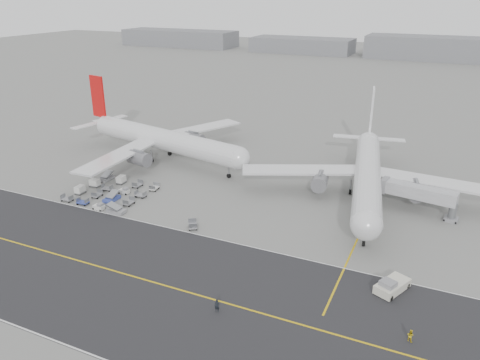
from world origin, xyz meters
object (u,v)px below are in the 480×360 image
at_px(pushback_tug, 392,286).
at_px(ground_crew_b, 410,335).
at_px(jet_bridge, 419,194).
at_px(ground_crew_a, 217,306).
at_px(airliner_a, 160,139).
at_px(airliner_b, 368,173).

height_order(pushback_tug, ground_crew_b, pushback_tug).
bearing_deg(jet_bridge, ground_crew_a, -107.47).
height_order(airliner_a, ground_crew_b, airliner_a).
xyz_separation_m(airliner_a, ground_crew_b, (66.35, -44.74, -4.67)).
height_order(ground_crew_a, ground_crew_b, ground_crew_a).
height_order(airliner_b, ground_crew_a, airliner_b).
xyz_separation_m(airliner_b, pushback_tug, (9.91, -32.87, -4.52)).
xyz_separation_m(pushback_tug, ground_crew_b, (3.61, -9.94, -0.04)).
distance_m(airliner_a, pushback_tug, 71.90).
relative_size(airliner_b, pushback_tug, 7.17).
distance_m(airliner_b, ground_crew_b, 45.12).
relative_size(airliner_a, ground_crew_a, 28.33).
bearing_deg(ground_crew_a, ground_crew_b, 1.87).
bearing_deg(ground_crew_a, jet_bridge, 54.08).
xyz_separation_m(airliner_b, ground_crew_a, (-11.14, -47.71, -4.45)).
bearing_deg(ground_crew_b, ground_crew_a, 33.27).
distance_m(pushback_tug, ground_crew_b, 10.57).
bearing_deg(airliner_b, ground_crew_b, -82.31).
bearing_deg(jet_bridge, airliner_b, 169.80).
bearing_deg(pushback_tug, ground_crew_b, -45.70).
bearing_deg(ground_crew_b, airliner_a, -11.98).
bearing_deg(ground_crew_a, airliner_a, 120.62).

